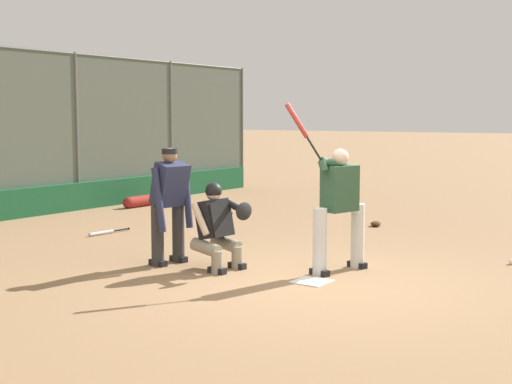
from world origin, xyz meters
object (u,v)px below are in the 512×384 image
(batter_at_plate, at_px, (339,205))
(spare_bat_third_base_side, at_px, (209,213))
(catcher_behind_plate, at_px, (218,225))
(equipment_bag_dugout_side, at_px, (143,201))
(baseball_loose, at_px, (511,262))
(spare_bat_near_backstop, at_px, (104,232))
(fielding_glove_on_dirt, at_px, (376,224))
(umpire_home, at_px, (170,202))

(batter_at_plate, xyz_separation_m, spare_bat_third_base_side, (-3.38, -4.90, -0.86))
(catcher_behind_plate, distance_m, equipment_bag_dugout_side, 7.12)
(baseball_loose, distance_m, equipment_bag_dugout_side, 8.93)
(spare_bat_near_backstop, bearing_deg, baseball_loose, 106.16)
(fielding_glove_on_dirt, bearing_deg, catcher_behind_plate, -1.40)
(equipment_bag_dugout_side, bearing_deg, baseball_loose, 78.39)
(spare_bat_near_backstop, distance_m, baseball_loose, 6.72)
(spare_bat_near_backstop, xyz_separation_m, equipment_bag_dugout_side, (-3.26, -2.19, 0.09))
(baseball_loose, bearing_deg, spare_bat_third_base_side, -103.48)
(spare_bat_near_backstop, bearing_deg, catcher_behind_plate, 75.28)
(spare_bat_near_backstop, bearing_deg, equipment_bag_dugout_side, -142.50)
(batter_at_plate, relative_size, fielding_glove_on_dirt, 8.23)
(equipment_bag_dugout_side, bearing_deg, spare_bat_near_backstop, 33.90)
(catcher_behind_plate, relative_size, umpire_home, 0.72)
(baseball_loose, relative_size, equipment_bag_dugout_side, 0.06)
(spare_bat_third_base_side, height_order, fielding_glove_on_dirt, fielding_glove_on_dirt)
(fielding_glove_on_dirt, xyz_separation_m, baseball_loose, (2.10, 3.05, -0.01))
(batter_at_plate, distance_m, baseball_loose, 2.65)
(spare_bat_third_base_side, xyz_separation_m, baseball_loose, (1.60, 6.67, 0.00))
(catcher_behind_plate, height_order, spare_bat_third_base_side, catcher_behind_plate)
(spare_bat_near_backstop, relative_size, fielding_glove_on_dirt, 3.34)
(batter_at_plate, relative_size, umpire_home, 1.37)
(batter_at_plate, relative_size, equipment_bag_dugout_side, 1.84)
(umpire_home, bearing_deg, equipment_bag_dugout_side, -125.83)
(fielding_glove_on_dirt, relative_size, baseball_loose, 3.66)
(spare_bat_near_backstop, bearing_deg, spare_bat_third_base_side, -174.36)
(spare_bat_near_backstop, height_order, spare_bat_third_base_side, same)
(spare_bat_third_base_side, relative_size, equipment_bag_dugout_side, 0.63)
(umpire_home, xyz_separation_m, spare_bat_third_base_side, (-4.29, -2.74, -0.84))
(catcher_behind_plate, height_order, umpire_home, umpire_home)
(umpire_home, bearing_deg, catcher_behind_plate, 105.20)
(batter_at_plate, xyz_separation_m, fielding_glove_on_dirt, (-3.87, -1.28, -0.85))
(catcher_behind_plate, relative_size, baseball_loose, 15.88)
(spare_bat_third_base_side, distance_m, baseball_loose, 6.86)
(equipment_bag_dugout_side, bearing_deg, fielding_glove_on_dirt, 93.01)
(spare_bat_third_base_side, xyz_separation_m, fielding_glove_on_dirt, (-0.50, 3.62, 0.02))
(fielding_glove_on_dirt, height_order, baseball_loose, fielding_glove_on_dirt)
(batter_at_plate, height_order, spare_bat_third_base_side, batter_at_plate)
(baseball_loose, bearing_deg, batter_at_plate, -44.89)
(spare_bat_third_base_side, relative_size, baseball_loose, 10.35)
(batter_at_plate, xyz_separation_m, equipment_bag_dugout_side, (-3.58, -6.98, -0.77))
(catcher_behind_plate, bearing_deg, fielding_glove_on_dirt, -176.86)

